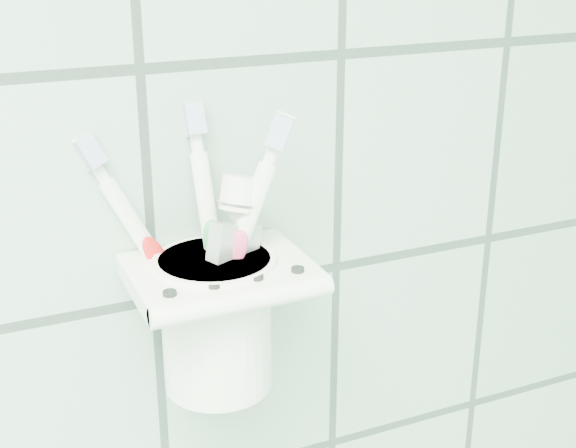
# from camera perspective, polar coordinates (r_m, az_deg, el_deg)

# --- Properties ---
(holder_bracket) EXTENTS (0.12, 0.10, 0.04)m
(holder_bracket) POSITION_cam_1_polar(r_m,az_deg,el_deg) (0.56, -4.94, -3.63)
(holder_bracket) COLOR white
(holder_bracket) RESTS_ON wall_back
(cup) EXTENTS (0.09, 0.09, 0.10)m
(cup) POSITION_cam_1_polar(r_m,az_deg,el_deg) (0.58, -5.11, -6.62)
(cup) COLOR white
(cup) RESTS_ON holder_bracket
(toothbrush_pink) EXTENTS (0.08, 0.04, 0.19)m
(toothbrush_pink) POSITION_cam_1_polar(r_m,az_deg,el_deg) (0.57, -5.11, -1.15)
(toothbrush_pink) COLOR white
(toothbrush_pink) RESTS_ON cup
(toothbrush_blue) EXTENTS (0.02, 0.06, 0.20)m
(toothbrush_blue) POSITION_cam_1_polar(r_m,az_deg,el_deg) (0.55, -4.18, -1.84)
(toothbrush_blue) COLOR white
(toothbrush_blue) RESTS_ON cup
(toothbrush_orange) EXTENTS (0.08, 0.03, 0.20)m
(toothbrush_orange) POSITION_cam_1_polar(r_m,az_deg,el_deg) (0.56, -7.35, -1.56)
(toothbrush_orange) COLOR white
(toothbrush_orange) RESTS_ON cup
(toothpaste_tube) EXTENTS (0.07, 0.05, 0.16)m
(toothpaste_tube) POSITION_cam_1_polar(r_m,az_deg,el_deg) (0.55, -5.40, -3.59)
(toothpaste_tube) COLOR silver
(toothpaste_tube) RESTS_ON cup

